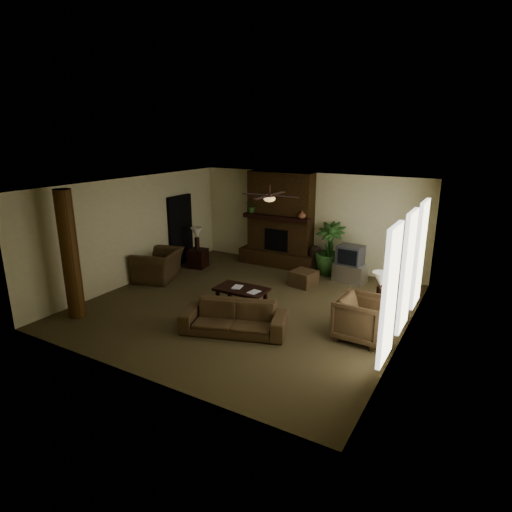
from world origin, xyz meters
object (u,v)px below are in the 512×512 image
Objects in this scene: armchair_left at (158,260)px; side_table_right at (376,313)px; sofa at (234,313)px; lamp_left at (197,234)px; ottoman at (304,278)px; side_table_left at (198,258)px; coffee_table at (241,290)px; floor_plant at (329,260)px; tv_stand at (350,273)px; floor_vase at (315,257)px; log_column at (70,255)px; lamp_right at (381,282)px; armchair_right at (362,316)px.

armchair_left is 5.96m from side_table_right.
lamp_left is (-3.31, 3.12, 0.59)m from sofa.
side_table_left reaches higher than ottoman.
coffee_table is 3.36m from lamp_left.
lamp_left is at bearing -160.32° from floor_plant.
ottoman is at bearing -100.79° from floor_plant.
ottoman is (0.72, 1.96, -0.17)m from coffee_table.
tv_stand is 1.10× the size of floor_vase.
armchair_left is 1.47m from side_table_left.
ottoman is at bearing 50.23° from log_column.
floor_plant is 2.29× the size of lamp_right.
armchair_right is 1.12× the size of tv_stand.
log_column reaches higher than floor_vase.
lamp_right is at bearing 25.05° from log_column.
armchair_left is 6.01m from lamp_right.
armchair_right is 3.34m from tv_stand.
side_table_right is (5.69, -1.36, 0.00)m from side_table_left.
side_table_left is (-3.63, -1.35, -0.14)m from floor_plant.
floor_vase is at bearing 36.54° from armchair_right.
ottoman is 0.78× the size of floor_vase.
log_column is 2.94× the size of armchair_right.
sofa is at bearing 46.47° from armchair_left.
floor_vase is at bearing 132.40° from side_table_right.
side_table_left is at bearing 151.24° from armchair_left.
side_table_left is at bearing -160.01° from tv_stand.
lamp_right reaches higher than floor_plant.
lamp_left is (-5.63, 2.13, 0.53)m from armchair_right.
sofa reaches higher than ottoman.
floor_vase is 1.40× the size of side_table_right.
coffee_table is at bearing -106.58° from floor_plant.
ottoman is at bearing -80.30° from floor_vase.
armchair_right is at bearing 19.78° from log_column.
floor_plant reaches higher than coffee_table.
coffee_table reaches higher than ottoman.
floor_vase is 1.18× the size of lamp_left.
floor_plant reaches higher than sofa.
sofa is at bearing -94.63° from floor_plant.
side_table_left is (-3.39, -0.11, 0.08)m from ottoman.
sofa is at bearing -144.54° from side_table_right.
sofa is 1.75× the size of coffee_table.
floor_vase is at bearing 23.65° from side_table_left.
side_table_left is 0.85× the size of lamp_right.
lamp_left is (-4.40, -0.97, 0.75)m from tv_stand.
armchair_right is 0.64× the size of floor_plant.
side_table_right is at bearing -53.71° from tv_stand.
floor_plant is 3.41m from side_table_right.
sofa is 3.23× the size of lamp_left.
side_table_left is at bearing -156.35° from floor_vase.
lamp_left reaches higher than side_table_left.
armchair_left is at bearing -145.33° from tv_stand.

